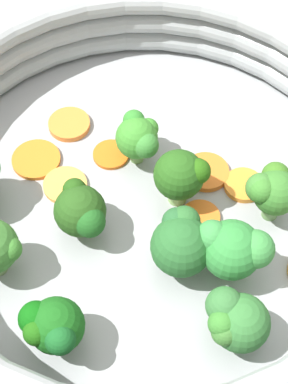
{
  "coord_description": "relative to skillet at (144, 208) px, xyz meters",
  "views": [
    {
      "loc": [
        0.17,
        -0.21,
        0.42
      ],
      "look_at": [
        0.0,
        0.0,
        0.03
      ],
      "focal_mm": 60.0,
      "sensor_mm": 36.0,
      "label": 1
    }
  ],
  "objects": [
    {
      "name": "broccoli_floret_6",
      "position": [
        -0.02,
        -0.05,
        0.03
      ],
      "size": [
        0.04,
        0.04,
        0.04
      ],
      "color": "#7E955C",
      "rests_on": "skillet"
    },
    {
      "name": "broccoli_floret_1",
      "position": [
        0.08,
        0.05,
        0.04
      ],
      "size": [
        0.04,
        0.04,
        0.05
      ],
      "color": "#60864B",
      "rests_on": "skillet"
    },
    {
      "name": "carrot_slice_1",
      "position": [
        -0.09,
        -0.02,
        0.01
      ],
      "size": [
        0.05,
        0.05,
        0.0
      ],
      "primitive_type": "cylinder",
      "rotation": [
        0.0,
        0.0,
        2.91
      ],
      "color": "orange",
      "rests_on": "skillet"
    },
    {
      "name": "broccoli_floret_2",
      "position": [
        0.11,
        -0.05,
        0.03
      ],
      "size": [
        0.04,
        0.04,
        0.04
      ],
      "color": "#7CB55B",
      "rests_on": "skillet"
    },
    {
      "name": "carrot_slice_7",
      "position": [
        0.02,
        0.05,
        0.01
      ],
      "size": [
        0.05,
        0.05,
        0.01
      ],
      "primitive_type": "cylinder",
      "rotation": [
        0.0,
        0.0,
        3.59
      ],
      "color": "orange",
      "rests_on": "skillet"
    },
    {
      "name": "carrot_slice_5",
      "position": [
        -0.05,
        0.02,
        0.01
      ],
      "size": [
        0.03,
        0.03,
        0.0
      ],
      "primitive_type": "cylinder",
      "rotation": [
        0.0,
        0.0,
        4.8
      ],
      "color": "orange",
      "rests_on": "skillet"
    },
    {
      "name": "carrot_slice_4",
      "position": [
        0.04,
        0.02,
        0.01
      ],
      "size": [
        0.04,
        0.04,
        0.0
      ],
      "primitive_type": "cylinder",
      "rotation": [
        0.0,
        0.0,
        5.4
      ],
      "color": "orange",
      "rests_on": "skillet"
    },
    {
      "name": "broccoli_floret_4",
      "position": [
        -0.03,
        0.03,
        0.03
      ],
      "size": [
        0.04,
        0.04,
        0.04
      ],
      "color": "#6B8F4A",
      "rests_on": "skillet"
    },
    {
      "name": "broccoli_floret_3",
      "position": [
        0.05,
        -0.02,
        0.04
      ],
      "size": [
        0.04,
        0.05,
        0.05
      ],
      "color": "#668851",
      "rests_on": "skillet"
    },
    {
      "name": "carrot_slice_3",
      "position": [
        -0.1,
        0.02,
        0.01
      ],
      "size": [
        0.04,
        0.04,
        0.01
      ],
      "primitive_type": "cylinder",
      "rotation": [
        0.0,
        0.0,
        3.5
      ],
      "color": "orange",
      "rests_on": "skillet"
    },
    {
      "name": "broccoli_floret_8",
      "position": [
        0.03,
        -0.12,
        0.03
      ],
      "size": [
        0.04,
        0.04,
        0.05
      ],
      "color": "#8EA46C",
      "rests_on": "skillet"
    },
    {
      "name": "broccoli_floret_5",
      "position": [
        0.02,
        0.02,
        0.04
      ],
      "size": [
        0.04,
        0.04,
        0.05
      ],
      "color": "#8CB561",
      "rests_on": "skillet"
    },
    {
      "name": "carrot_slice_0",
      "position": [
        -0.06,
        -0.03,
        0.01
      ],
      "size": [
        0.05,
        0.05,
        0.0
      ],
      "primitive_type": "cylinder",
      "rotation": [
        0.0,
        0.0,
        0.82
      ],
      "color": "#F09B41",
      "rests_on": "skillet"
    },
    {
      "name": "ground_plane",
      "position": [
        0.0,
        0.0,
        -0.01
      ],
      "size": [
        4.0,
        4.0,
        0.0
      ],
      "primitive_type": "plane",
      "color": "#B8B9BA"
    },
    {
      "name": "broccoli_floret_9",
      "position": [
        0.08,
        -0.01,
        0.04
      ],
      "size": [
        0.05,
        0.04,
        0.05
      ],
      "color": "#88B560",
      "rests_on": "skillet"
    },
    {
      "name": "carrot_slice_2",
      "position": [
        0.05,
        0.06,
        0.01
      ],
      "size": [
        0.04,
        0.04,
        0.0
      ],
      "primitive_type": "cylinder",
      "rotation": [
        0.0,
        0.0,
        2.02
      ],
      "color": "orange",
      "rests_on": "skillet"
    },
    {
      "name": "skillet_rim_wall",
      "position": [
        0.0,
        0.0,
        0.04
      ],
      "size": [
        0.36,
        0.36,
        0.06
      ],
      "color": "#959A9C",
      "rests_on": "skillet"
    },
    {
      "name": "skillet",
      "position": [
        0.0,
        0.0,
        0.0
      ],
      "size": [
        0.34,
        0.34,
        0.01
      ],
      "primitive_type": "cylinder",
      "color": "#939699",
      "rests_on": "ground_plane"
    }
  ]
}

